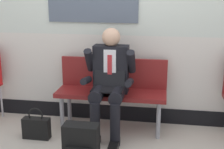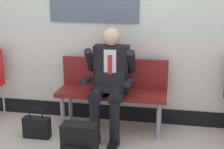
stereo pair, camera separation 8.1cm
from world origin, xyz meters
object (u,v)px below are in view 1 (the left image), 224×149
at_px(person_seated, 109,80).
at_px(handbag, 36,128).
at_px(bench_with_person, 112,87).
at_px(backpack, 81,148).

xyz_separation_m(person_seated, handbag, (-0.80, -0.25, -0.53)).
height_order(bench_with_person, person_seated, person_seated).
height_order(bench_with_person, handbag, bench_with_person).
height_order(person_seated, backpack, person_seated).
xyz_separation_m(backpack, handbag, (-0.67, 0.54, -0.09)).
relative_size(person_seated, handbag, 3.36).
xyz_separation_m(bench_with_person, backpack, (-0.13, -0.98, -0.30)).
distance_m(bench_with_person, backpack, 1.03).
distance_m(person_seated, backpack, 0.91).
height_order(bench_with_person, backpack, bench_with_person).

